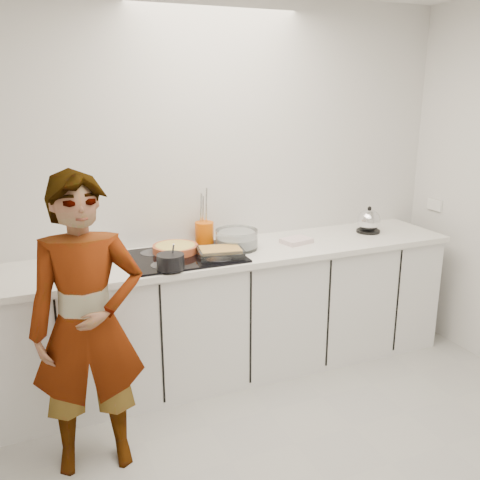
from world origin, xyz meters
name	(u,v)px	position (x,y,z in m)	size (l,w,h in m)	color
wall_back	(216,187)	(0.00, 1.60, 1.30)	(3.60, 0.00, 2.60)	silver
base_cabinets	(234,314)	(0.00, 1.28, 0.43)	(3.20, 0.58, 0.87)	white
countertop	(234,253)	(0.00, 1.28, 0.89)	(3.24, 0.64, 0.04)	white
hob	(185,256)	(-0.35, 1.26, 0.92)	(0.72, 0.54, 0.01)	black
tart_dish	(175,248)	(-0.39, 1.35, 0.95)	(0.32, 0.32, 0.05)	#BA522E
saucepan	(171,262)	(-0.51, 1.03, 0.97)	(0.20, 0.20, 0.16)	black
baking_dish	(220,252)	(-0.15, 1.15, 0.96)	(0.32, 0.26, 0.06)	silver
mixing_bowl	(237,240)	(0.04, 1.31, 0.97)	(0.37, 0.37, 0.14)	silver
tea_towel	(296,241)	(0.48, 1.27, 0.93)	(0.21, 0.15, 0.03)	white
kettle	(369,221)	(1.14, 1.32, 1.00)	(0.19, 0.19, 0.20)	black
utensil_crock	(204,234)	(-0.14, 1.49, 0.99)	(0.13, 0.13, 0.16)	#E75D05
cook	(88,326)	(-1.06, 0.66, 0.80)	(0.59, 0.38, 1.61)	white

